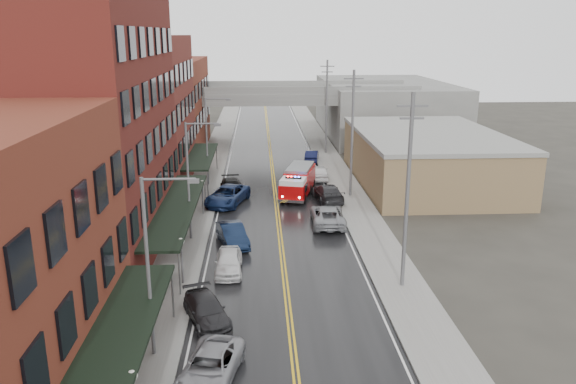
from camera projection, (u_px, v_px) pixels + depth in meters
name	position (u px, v px, depth m)	size (l,w,h in m)	color
road	(277.00, 214.00, 48.86)	(11.00, 160.00, 0.02)	black
sidewalk_left	(193.00, 215.00, 48.46)	(3.00, 160.00, 0.15)	slate
sidewalk_right	(360.00, 212.00, 49.22)	(3.00, 160.00, 0.15)	slate
curb_left	(212.00, 214.00, 48.55)	(0.30, 160.00, 0.15)	gray
curb_right	(342.00, 212.00, 49.13)	(0.30, 160.00, 0.15)	gray
brick_building_b	(89.00, 125.00, 39.00)	(9.00, 20.00, 18.00)	#581C17
brick_building_c	(141.00, 113.00, 56.22)	(9.00, 15.00, 15.00)	maroon
brick_building_far	(168.00, 106.00, 73.44)	(9.00, 20.00, 12.00)	maroon
tan_building	(427.00, 159.00, 58.61)	(14.00, 22.00, 5.00)	#8E714C
right_far_block	(384.00, 108.00, 87.13)	(18.00, 30.00, 8.00)	slate
awning_0	(115.00, 346.00, 22.68)	(2.60, 16.00, 3.09)	black
awning_1	(178.00, 206.00, 40.93)	(2.60, 18.00, 3.09)	black
awning_2	(201.00, 156.00, 57.75)	(2.60, 13.00, 3.09)	black
globe_lamp_1	(181.00, 251.00, 34.45)	(0.44, 0.44, 3.12)	#59595B
globe_lamp_2	(203.00, 190.00, 47.90)	(0.44, 0.44, 3.12)	#59595B
street_lamp_0	(153.00, 257.00, 25.97)	(2.64, 0.22, 9.00)	#59595B
street_lamp_1	(191.00, 174.00, 41.34)	(2.64, 0.22, 9.00)	#59595B
street_lamp_2	(209.00, 136.00, 56.72)	(2.64, 0.22, 9.00)	#59595B
utility_pole_0	(408.00, 189.00, 33.10)	(1.80, 0.24, 12.00)	#59595B
utility_pole_1	(352.00, 132.00, 52.32)	(1.80, 0.24, 12.00)	#59595B
utility_pole_2	(327.00, 105.00, 71.53)	(1.80, 0.24, 12.00)	#59595B
overpass	(269.00, 102.00, 77.97)	(40.00, 10.00, 7.50)	slate
fire_truck	(298.00, 181.00, 54.06)	(4.33, 7.73, 2.70)	#A70709
parked_car_left_2	(210.00, 367.00, 25.22)	(2.30, 4.99, 1.39)	gray
parked_car_left_3	(206.00, 310.00, 30.48)	(1.87, 4.60, 1.34)	black
parked_car_left_4	(229.00, 262.00, 36.76)	(1.75, 4.36, 1.49)	silver
parked_car_left_5	(232.00, 235.00, 41.54)	(1.67, 4.80, 1.58)	black
parked_car_left_6	(227.00, 195.00, 51.47)	(2.78, 6.02, 1.67)	#14234B
parked_car_left_7	(232.00, 187.00, 54.45)	(2.09, 5.15, 1.49)	black
parked_car_right_0	(328.00, 215.00, 45.95)	(2.63, 5.71, 1.59)	gray
parked_car_right_1	(328.00, 193.00, 52.41)	(2.25, 5.54, 1.61)	#28272A
parked_car_right_2	(319.00, 172.00, 60.24)	(1.82, 4.53, 1.54)	white
parked_car_right_3	(312.00, 156.00, 68.64)	(1.51, 4.33, 1.43)	#0E1233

